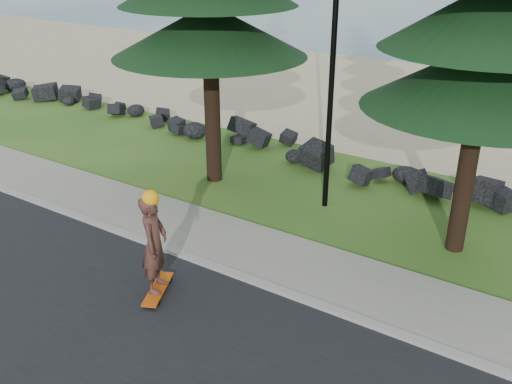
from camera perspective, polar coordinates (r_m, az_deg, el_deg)
ground at (r=12.72m, az=0.28°, el=-6.58°), size 160.00×160.00×0.00m
road at (r=9.99m, az=-14.65°, el=-17.55°), size 160.00×7.00×0.02m
kerb at (r=12.06m, az=-2.07°, el=-8.22°), size 160.00×0.20×0.10m
sidewalk at (r=12.85m, az=0.77°, el=-6.05°), size 160.00×2.00×0.08m
beach_sand at (r=25.24m, az=18.73°, el=8.15°), size 160.00×15.00×0.01m
seawall_boulders at (r=17.19m, az=10.52°, el=1.62°), size 60.00×2.40×1.10m
lamp_post at (r=13.90m, az=7.76°, el=14.21°), size 0.25×0.14×8.14m
skateboarder at (r=11.13m, az=-10.13°, el=-5.19°), size 0.77×1.22×2.25m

